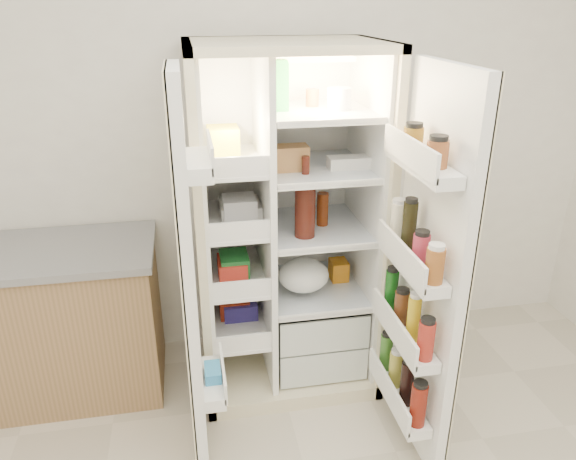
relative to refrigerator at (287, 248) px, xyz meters
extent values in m
cube|color=white|center=(-0.07, 0.35, 0.61)|extent=(4.00, 0.02, 2.70)
cube|color=beige|center=(-0.02, 0.28, 0.16)|extent=(0.92, 0.04, 1.80)
cube|color=beige|center=(-0.46, -0.05, 0.16)|extent=(0.04, 0.70, 1.80)
cube|color=beige|center=(0.42, -0.05, 0.16)|extent=(0.04, 0.70, 1.80)
cube|color=beige|center=(-0.02, -0.05, 1.04)|extent=(0.92, 0.70, 0.04)
cube|color=beige|center=(-0.02, -0.05, -0.70)|extent=(0.92, 0.70, 0.08)
cube|color=white|center=(-0.02, 0.25, 0.18)|extent=(0.84, 0.02, 1.68)
cube|color=white|center=(-0.43, -0.05, 0.18)|extent=(0.02, 0.62, 1.68)
cube|color=white|center=(0.39, -0.05, 0.18)|extent=(0.02, 0.62, 1.68)
cube|color=white|center=(-0.13, -0.05, 0.18)|extent=(0.03, 0.62, 1.68)
cube|color=silver|center=(0.14, -0.07, -0.56)|extent=(0.47, 0.52, 0.19)
cube|color=silver|center=(0.14, -0.07, -0.36)|extent=(0.47, 0.52, 0.19)
cube|color=#FFD18C|center=(0.14, 0.00, 0.98)|extent=(0.30, 0.30, 0.02)
cube|color=white|center=(-0.28, -0.05, -0.39)|extent=(0.28, 0.58, 0.02)
cube|color=white|center=(-0.28, -0.05, -0.09)|extent=(0.28, 0.58, 0.02)
cube|color=white|center=(-0.28, -0.05, 0.21)|extent=(0.28, 0.58, 0.02)
cube|color=white|center=(-0.28, -0.05, 0.51)|extent=(0.28, 0.58, 0.02)
cube|color=white|center=(0.14, -0.05, -0.22)|extent=(0.49, 0.58, 0.01)
cube|color=white|center=(0.14, -0.05, 0.14)|extent=(0.49, 0.58, 0.01)
cube|color=white|center=(0.14, -0.05, 0.46)|extent=(0.49, 0.58, 0.02)
cube|color=white|center=(0.14, -0.05, 0.74)|extent=(0.49, 0.58, 0.02)
cube|color=red|center=(-0.28, -0.05, -0.33)|extent=(0.16, 0.20, 0.10)
cube|color=#238136|center=(-0.28, -0.05, -0.02)|extent=(0.14, 0.18, 0.12)
cube|color=white|center=(-0.28, -0.05, 0.25)|extent=(0.20, 0.22, 0.07)
cube|color=yellow|center=(-0.28, -0.05, 0.59)|extent=(0.15, 0.16, 0.14)
cube|color=#3C3092|center=(-0.28, -0.05, -0.34)|extent=(0.18, 0.20, 0.09)
cube|color=#F23B2A|center=(-0.28, -0.05, -0.03)|extent=(0.14, 0.18, 0.10)
cube|color=silver|center=(-0.28, -0.05, 0.28)|extent=(0.16, 0.16, 0.12)
sphere|color=orange|center=(0.01, -0.15, -0.62)|extent=(0.07, 0.07, 0.07)
sphere|color=orange|center=(0.10, -0.11, -0.62)|extent=(0.07, 0.07, 0.07)
sphere|color=orange|center=(0.20, -0.15, -0.62)|extent=(0.07, 0.07, 0.07)
sphere|color=orange|center=(0.06, -0.01, -0.62)|extent=(0.07, 0.07, 0.07)
sphere|color=orange|center=(0.16, -0.03, -0.62)|extent=(0.07, 0.07, 0.07)
sphere|color=orange|center=(0.26, -0.07, -0.62)|extent=(0.07, 0.07, 0.07)
sphere|color=orange|center=(-0.02, -0.07, -0.62)|extent=(0.07, 0.07, 0.07)
ellipsoid|color=#3C7426|center=(0.14, -0.05, -0.34)|extent=(0.26, 0.24, 0.11)
cylinder|color=#44160E|center=(0.06, -0.17, 0.30)|extent=(0.10, 0.10, 0.32)
cylinder|color=#68250B|center=(0.18, -0.05, 0.23)|extent=(0.06, 0.06, 0.17)
cube|color=green|center=(-0.05, -0.05, 0.86)|extent=(0.08, 0.08, 0.23)
cylinder|color=white|center=(0.23, -0.09, 0.79)|extent=(0.11, 0.11, 0.10)
cylinder|color=brown|center=(0.13, 0.02, 0.78)|extent=(0.06, 0.06, 0.08)
cube|color=silver|center=(0.30, -0.12, 0.49)|extent=(0.23, 0.09, 0.06)
cube|color=#B17C46|center=(-0.01, -0.09, 0.52)|extent=(0.19, 0.11, 0.12)
ellipsoid|color=white|center=(0.06, -0.14, -0.13)|extent=(0.26, 0.24, 0.17)
cube|color=orange|center=(0.29, 0.01, -0.16)|extent=(0.09, 0.11, 0.11)
cube|color=white|center=(-0.52, -0.60, 0.16)|extent=(0.05, 0.40, 1.72)
cube|color=beige|center=(-0.54, -0.60, 0.16)|extent=(0.01, 0.40, 1.72)
cube|color=white|center=(-0.45, -0.60, -0.34)|extent=(0.09, 0.32, 0.06)
cube|color=white|center=(-0.45, -0.60, 0.66)|extent=(0.09, 0.32, 0.06)
cube|color=#338CCC|center=(-0.45, -0.60, -0.31)|extent=(0.07, 0.12, 0.10)
cube|color=white|center=(0.48, -0.69, 0.16)|extent=(0.05, 0.58, 1.72)
cube|color=beige|center=(0.51, -0.69, 0.16)|extent=(0.01, 0.58, 1.72)
cube|color=white|center=(0.40, -0.69, -0.48)|extent=(0.11, 0.50, 0.05)
cube|color=white|center=(0.40, -0.69, -0.14)|extent=(0.11, 0.50, 0.05)
cube|color=white|center=(0.40, -0.69, 0.21)|extent=(0.11, 0.50, 0.05)
cube|color=white|center=(0.40, -0.69, 0.64)|extent=(0.11, 0.50, 0.05)
cylinder|color=maroon|center=(0.40, -0.89, -0.36)|extent=(0.07, 0.07, 0.20)
cylinder|color=black|center=(0.40, -0.76, -0.35)|extent=(0.06, 0.06, 0.22)
cylinder|color=#AFA73A|center=(0.40, -0.63, -0.37)|extent=(0.06, 0.06, 0.18)
cylinder|color=#3B7828|center=(0.40, -0.50, -0.36)|extent=(0.06, 0.06, 0.19)
cylinder|color=maroon|center=(0.40, -0.89, -0.03)|extent=(0.07, 0.07, 0.17)
cylinder|color=gold|center=(0.40, -0.76, -0.01)|extent=(0.06, 0.06, 0.21)
cylinder|color=#592E16|center=(0.40, -0.63, -0.04)|extent=(0.07, 0.07, 0.16)
cylinder|color=#125014|center=(0.40, -0.50, -0.02)|extent=(0.06, 0.06, 0.20)
cylinder|color=brown|center=(0.40, -0.89, 0.30)|extent=(0.07, 0.07, 0.14)
cylinder|color=#A62A3E|center=(0.40, -0.76, 0.30)|extent=(0.07, 0.07, 0.14)
cylinder|color=black|center=(0.40, -0.63, 0.35)|extent=(0.06, 0.06, 0.23)
cylinder|color=#F4EBC9|center=(0.40, -0.50, 0.32)|extent=(0.06, 0.06, 0.18)
cylinder|color=brown|center=(0.40, -0.81, 0.71)|extent=(0.08, 0.08, 0.10)
cylinder|color=#93661A|center=(0.40, -0.59, 0.71)|extent=(0.08, 0.08, 0.10)
cube|color=#98714C|center=(-1.26, 0.03, -0.35)|extent=(1.10, 0.57, 0.79)
cube|color=gray|center=(-1.26, 0.03, 0.07)|extent=(1.14, 0.61, 0.04)
camera|label=1|loc=(-0.49, -2.59, 1.22)|focal=34.00mm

